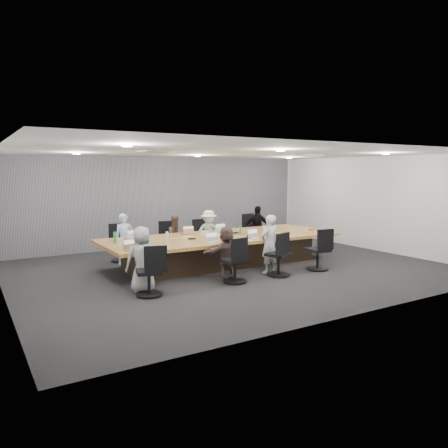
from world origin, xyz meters
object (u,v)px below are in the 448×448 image
chair_4 (149,276)px  mug_brown (125,245)px  conference_table (222,249)px  laptop_0 (132,238)px  person_0 (124,239)px  person_6 (269,244)px  laptop_6 (256,238)px  bottle_clear (167,236)px  chair_0 (120,247)px  stapler (249,236)px  bottle_green_right (240,230)px  person_1 (176,237)px  canvas_bag (274,228)px  laptop_3 (268,227)px  person_5 (226,253)px  person_4 (142,259)px  chair_7 (318,253)px  chair_6 (279,258)px  laptop_1 (185,233)px  laptop_5 (214,242)px  laptop_4 (132,250)px  chair_3 (250,234)px  chair_2 (203,240)px  chair_5 (235,265)px  snack_packet (311,230)px  chair_1 (171,243)px  laptop_2 (219,231)px  person_3 (257,228)px  person_2 (209,233)px

chair_4 → mug_brown: bearing=105.1°
conference_table → laptop_0: 2.26m
person_0 → person_6: size_ratio=0.95×
laptop_6 → bottle_clear: (-1.99, 0.75, 0.10)m
person_0 → laptop_0: bearing=-80.5°
chair_0 → stapler: size_ratio=4.51×
laptop_6 → bottle_green_right: 0.74m
person_1 → canvas_bag: size_ratio=4.91×
person_0 → laptop_3: person_0 is taller
laptop_0 → person_5: person_5 is taller
person_4 → person_6: (3.10, 0.00, 0.03)m
conference_table → laptop_3: (2.05, 0.80, 0.35)m
chair_7 → bottle_green_right: bearing=132.3°
person_4 → chair_6: bearing=178.3°
laptop_1 → laptop_5: same height
laptop_4 → stapler: size_ratio=1.75×
person_0 → laptop_5: person_0 is taller
chair_3 → chair_2: bearing=-10.9°
chair_5 → laptop_6: (1.17, 0.90, 0.36)m
person_4 → snack_packet: (5.28, 0.97, 0.11)m
conference_table → person_6: bearing=-70.7°
chair_6 → laptop_5: 1.51m
chair_1 → person_0: 1.51m
chair_7 → laptop_0: 4.51m
chair_5 → laptop_6: bearing=29.9°
snack_packet → mug_brown: bearing=-179.6°
person_6 → stapler: bearing=-98.5°
conference_table → chair_1: chair_1 is taller
conference_table → laptop_4: 2.77m
chair_5 → person_0: bearing=106.8°
chair_0 → mug_brown: size_ratio=6.90×
laptop_2 → laptop_6: bearing=81.4°
conference_table → mug_brown: size_ratio=53.55×
laptop_4 → person_4: bearing=-90.8°
chair_3 → laptop_6: bearing=46.8°
person_5 → laptop_0: bearing=-65.1°
person_3 → laptop_4: 5.15m
chair_0 → mug_brown: mug_brown is taller
laptop_3 → bottle_green_right: size_ratio=1.34×
laptop_6 → chair_4: bearing=-167.5°
laptop_2 → person_3: person_3 is taller
chair_6 → laptop_0: 3.59m
person_0 → person_6: 3.72m
person_4 → stapler: 3.18m
chair_3 → laptop_5: 3.73m
laptop_6 → snack_packet: bearing=7.2°
chair_6 → laptop_6: bearing=74.0°
person_0 → bottle_clear: person_0 is taller
chair_6 → person_2: (-0.10, 3.05, 0.22)m
person_5 → laptop_5: (0.00, 0.55, 0.16)m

